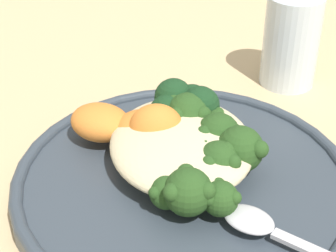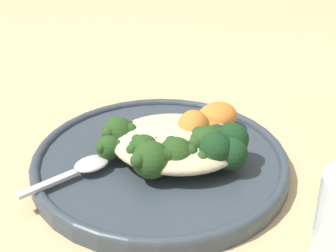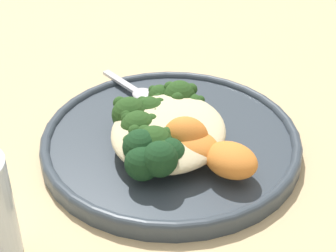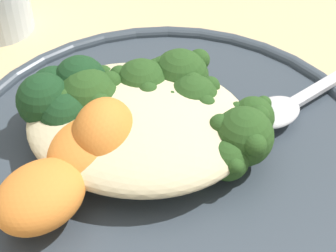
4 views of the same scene
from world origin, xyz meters
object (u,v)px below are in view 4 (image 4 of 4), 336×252
object	(u,v)px
broccoli_stalk_2	(233,125)
broccoli_stalk_1	(220,140)
broccoli_stalk_4	(182,83)
broccoli_stalk_3	(185,108)
spoon	(284,107)
broccoli_stalk_6	(98,100)
sweet_potato_chunk_0	(104,134)
sweet_potato_chunk_1	(40,196)
kale_tuft	(68,100)
plate	(172,156)
sweet_potato_chunk_3	(106,147)
quinoa_mound	(139,123)
broccoli_stalk_5	(142,93)
sweet_potato_chunk_2	(91,147)
broccoli_stalk_7	(94,105)
broccoli_stalk_0	(208,159)

from	to	relation	value
broccoli_stalk_2	broccoli_stalk_1	bearing A→B (deg)	-137.74
broccoli_stalk_4	broccoli_stalk_1	bearing A→B (deg)	-131.32
broccoli_stalk_3	spoon	size ratio (longest dim) A/B	0.93
broccoli_stalk_6	spoon	size ratio (longest dim) A/B	0.81
sweet_potato_chunk_0	sweet_potato_chunk_1	xyz separation A→B (m)	(-0.02, -0.05, -0.01)
broccoli_stalk_2	kale_tuft	bearing A→B (deg)	152.51
plate	sweet_potato_chunk_3	xyz separation A→B (m)	(-0.04, -0.02, 0.02)
quinoa_mound	broccoli_stalk_1	world-z (taller)	broccoli_stalk_1
broccoli_stalk_4	sweet_potato_chunk_0	world-z (taller)	sweet_potato_chunk_0
broccoli_stalk_6	spoon	distance (m)	0.13
broccoli_stalk_1	sweet_potato_chunk_0	world-z (taller)	sweet_potato_chunk_0
sweet_potato_chunk_0	spoon	distance (m)	0.13
sweet_potato_chunk_0	quinoa_mound	bearing A→B (deg)	51.84
broccoli_stalk_2	broccoli_stalk_3	distance (m)	0.03
plate	sweet_potato_chunk_0	distance (m)	0.06
quinoa_mound	kale_tuft	bearing A→B (deg)	171.55
sweet_potato_chunk_0	sweet_potato_chunk_3	world-z (taller)	sweet_potato_chunk_0
broccoli_stalk_5	sweet_potato_chunk_2	distance (m)	0.06
kale_tuft	spoon	xyz separation A→B (m)	(0.14, 0.04, -0.02)
spoon	broccoli_stalk_3	bearing A→B (deg)	153.98
broccoli_stalk_5	broccoli_stalk_4	bearing A→B (deg)	-68.74
broccoli_stalk_5	broccoli_stalk_6	bearing A→B (deg)	97.20
broccoli_stalk_4	sweet_potato_chunk_1	bearing A→B (deg)	166.38
kale_tuft	sweet_potato_chunk_1	bearing A→B (deg)	-82.59
sweet_potato_chunk_0	sweet_potato_chunk_3	size ratio (longest dim) A/B	1.01
broccoli_stalk_7	sweet_potato_chunk_2	size ratio (longest dim) A/B	1.22
quinoa_mound	broccoli_stalk_3	distance (m)	0.03
sweet_potato_chunk_3	spoon	distance (m)	0.13
quinoa_mound	broccoli_stalk_3	xyz separation A→B (m)	(0.03, 0.02, 0.00)
broccoli_stalk_5	broccoli_stalk_3	bearing A→B (deg)	-113.36
sweet_potato_chunk_1	spoon	xyz separation A→B (m)	(0.13, 0.12, -0.01)
broccoli_stalk_2	kale_tuft	distance (m)	0.11
sweet_potato_chunk_2	kale_tuft	bearing A→B (deg)	127.27
plate	sweet_potato_chunk_2	bearing A→B (deg)	-148.68
broccoli_stalk_6	sweet_potato_chunk_2	distance (m)	0.05
sweet_potato_chunk_3	kale_tuft	xyz separation A→B (m)	(-0.04, 0.03, 0.01)
plate	sweet_potato_chunk_1	bearing A→B (deg)	-131.14
plate	kale_tuft	distance (m)	0.08
plate	sweet_potato_chunk_3	world-z (taller)	sweet_potato_chunk_3
plate	quinoa_mound	size ratio (longest dim) A/B	2.01
broccoli_stalk_7	kale_tuft	world-z (taller)	kale_tuft
broccoli_stalk_0	sweet_potato_chunk_1	xyz separation A→B (m)	(-0.09, -0.05, 0.00)
broccoli_stalk_1	broccoli_stalk_6	size ratio (longest dim) A/B	1.47
broccoli_stalk_1	spoon	world-z (taller)	broccoli_stalk_1
sweet_potato_chunk_1	sweet_potato_chunk_3	bearing A→B (deg)	62.19
sweet_potato_chunk_1	sweet_potato_chunk_2	size ratio (longest dim) A/B	0.91
broccoli_stalk_3	broccoli_stalk_4	distance (m)	0.02
sweet_potato_chunk_2	broccoli_stalk_3	bearing A→B (deg)	43.45
broccoli_stalk_4	kale_tuft	size ratio (longest dim) A/B	1.43
spoon	broccoli_stalk_4	bearing A→B (deg)	135.19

